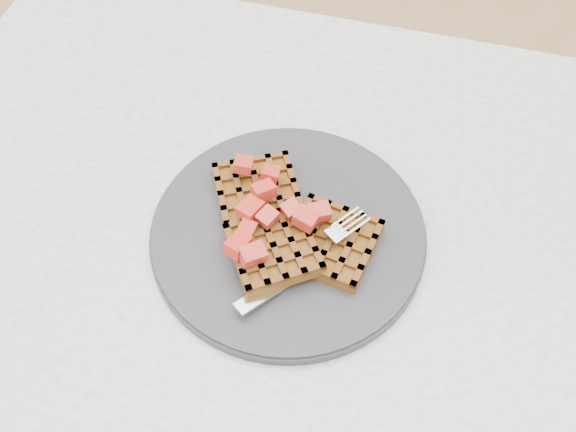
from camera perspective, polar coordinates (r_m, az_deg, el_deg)
The scene contains 5 objects.
table at distance 0.80m, azimuth 6.44°, elevation -8.42°, with size 1.20×0.80×0.75m.
plate at distance 0.71m, azimuth 0.00°, elevation -1.49°, with size 0.30×0.30×0.02m, color #262629.
waffles at distance 0.69m, azimuth -0.07°, elevation -0.86°, with size 0.21×0.19×0.03m.
strawberry_pile at distance 0.67m, azimuth 0.00°, elevation 0.69°, with size 0.15×0.15×0.02m, color #950F08, non-canonical shape.
fork at distance 0.67m, azimuth 2.17°, elevation -3.89°, with size 0.02×0.18×0.02m, color silver, non-canonical shape.
Camera 1 is at (0.01, -0.37, 1.35)m, focal length 40.00 mm.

